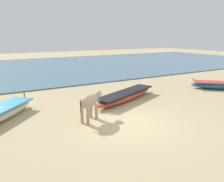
{
  "coord_description": "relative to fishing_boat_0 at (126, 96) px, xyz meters",
  "views": [
    {
      "loc": [
        -4.97,
        -7.12,
        3.31
      ],
      "look_at": [
        0.95,
        2.75,
        0.6
      ],
      "focal_mm": 38.4,
      "sensor_mm": 36.0,
      "label": 1
    }
  ],
  "objects": [
    {
      "name": "fishing_boat_4",
      "position": [
        -5.9,
        0.21,
        0.02
      ],
      "size": [
        3.25,
        3.39,
        0.68
      ],
      "rotation": [
        0.0,
        0.0,
        0.82
      ],
      "color": "beige",
      "rests_on": "ground"
    },
    {
      "name": "fishing_boat_1",
      "position": [
        6.53,
        -0.92,
        0.0
      ],
      "size": [
        3.29,
        3.14,
        0.65
      ],
      "rotation": [
        0.0,
        0.0,
        2.39
      ],
      "color": "#1E669E",
      "rests_on": "ground"
    },
    {
      "name": "cow_adult_dun",
      "position": [
        -2.9,
        -1.76,
        0.53
      ],
      "size": [
        1.49,
        1.19,
        1.07
      ],
      "rotation": [
        0.0,
        0.0,
        0.61
      ],
      "color": "tan",
      "rests_on": "ground"
    },
    {
      "name": "fishing_boat_0",
      "position": [
        0.0,
        0.0,
        0.0
      ],
      "size": [
        4.78,
        2.76,
        0.64
      ],
      "rotation": [
        0.0,
        0.0,
        3.55
      ],
      "color": "#B74733",
      "rests_on": "ground"
    },
    {
      "name": "ground",
      "position": [
        -1.82,
        -2.8,
        -0.24
      ],
      "size": [
        80.0,
        80.0,
        0.0
      ],
      "primitive_type": "plane",
      "color": "tan"
    },
    {
      "name": "sea_water",
      "position": [
        -1.82,
        14.52,
        -0.2
      ],
      "size": [
        60.0,
        20.0,
        0.08
      ],
      "primitive_type": "cube",
      "color": "slate",
      "rests_on": "ground"
    }
  ]
}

